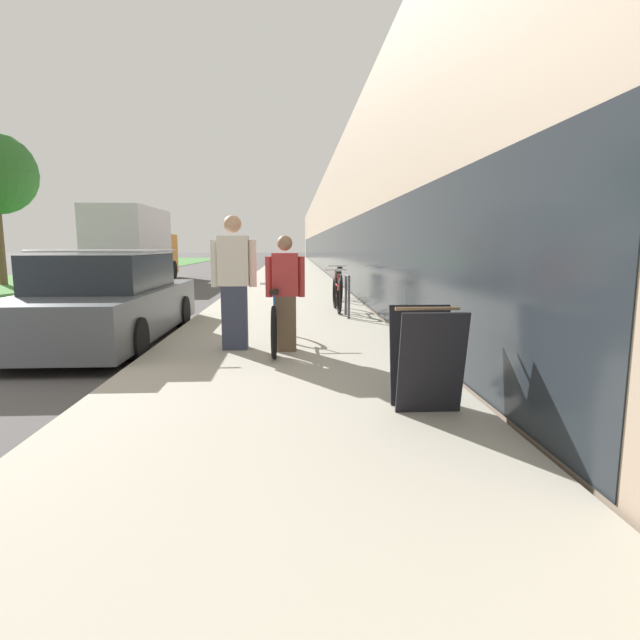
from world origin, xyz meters
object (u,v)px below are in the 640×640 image
object	(u,v)px
person_bystander	(234,283)
parked_sedan_curbside	(107,302)
tandem_bicycle	(276,321)
sandwich_board_sign	(426,358)
cruiser_bike_nearest	(337,294)
moving_truck	(134,246)
bike_rack_hoop	(347,291)
cruiser_bike_middle	(339,285)
person_rider	(285,293)

from	to	relation	value
person_bystander	parked_sedan_curbside	world-z (taller)	person_bystander
tandem_bicycle	sandwich_board_sign	distance (m)	3.13
parked_sedan_curbside	cruiser_bike_nearest	bearing A→B (deg)	33.20
tandem_bicycle	moving_truck	bearing A→B (deg)	113.46
person_bystander	sandwich_board_sign	xyz separation A→B (m)	(1.95, -2.68, -0.46)
person_bystander	cruiser_bike_nearest	bearing A→B (deg)	65.87
tandem_bicycle	bike_rack_hoop	size ratio (longest dim) A/B	2.71
cruiser_bike_nearest	sandwich_board_sign	size ratio (longest dim) A/B	1.92
tandem_bicycle	moving_truck	xyz separation A→B (m)	(-6.55, 15.09, 1.06)
sandwich_board_sign	bike_rack_hoop	bearing A→B (deg)	90.60
tandem_bicycle	cruiser_bike_nearest	distance (m)	3.99
person_bystander	parked_sedan_curbside	bearing A→B (deg)	148.57
tandem_bicycle	parked_sedan_curbside	distance (m)	3.02
bike_rack_hoop	cruiser_bike_middle	bearing A→B (deg)	87.63
moving_truck	person_rider	bearing A→B (deg)	-66.49
person_rider	cruiser_bike_nearest	size ratio (longest dim) A/B	0.90
person_rider	cruiser_bike_nearest	xyz separation A→B (m)	(1.06, 4.09, -0.40)
person_bystander	moving_truck	size ratio (longest dim) A/B	0.28
tandem_bicycle	moving_truck	world-z (taller)	moving_truck
tandem_bicycle	sandwich_board_sign	bearing A→B (deg)	-63.67
cruiser_bike_nearest	moving_truck	xyz separation A→B (m)	(-7.75, 11.28, 1.05)
person_rider	bike_rack_hoop	bearing A→B (deg)	69.52
cruiser_bike_middle	moving_truck	distance (m)	11.99
moving_truck	sandwich_board_sign	bearing A→B (deg)	-66.09
cruiser_bike_middle	sandwich_board_sign	size ratio (longest dim) A/B	1.88
person_bystander	tandem_bicycle	bearing A→B (deg)	12.95
person_bystander	sandwich_board_sign	world-z (taller)	person_bystander
bike_rack_hoop	cruiser_bike_nearest	size ratio (longest dim) A/B	0.49
cruiser_bike_nearest	parked_sedan_curbside	world-z (taller)	parked_sedan_curbside
person_rider	cruiser_bike_middle	bearing A→B (deg)	78.48
person_rider	cruiser_bike_middle	world-z (taller)	person_rider
cruiser_bike_middle	moving_truck	world-z (taller)	moving_truck
cruiser_bike_middle	parked_sedan_curbside	distance (m)	6.56
cruiser_bike_middle	moving_truck	size ratio (longest dim) A/B	0.26
person_rider	cruiser_bike_middle	distance (m)	6.66
cruiser_bike_nearest	parked_sedan_curbside	distance (m)	4.74
person_rider	bike_rack_hoop	distance (m)	3.41
tandem_bicycle	moving_truck	distance (m)	16.48
cruiser_bike_nearest	tandem_bicycle	bearing A→B (deg)	-107.54
moving_truck	parked_sedan_curbside	bearing A→B (deg)	-74.72
tandem_bicycle	cruiser_bike_middle	bearing A→B (deg)	76.76
moving_truck	tandem_bicycle	bearing A→B (deg)	-66.54
person_bystander	sandwich_board_sign	size ratio (longest dim) A/B	2.02
sandwich_board_sign	tandem_bicycle	bearing A→B (deg)	116.33
cruiser_bike_middle	cruiser_bike_nearest	bearing A→B (deg)	-96.18
person_bystander	sandwich_board_sign	bearing A→B (deg)	-53.96
bike_rack_hoop	sandwich_board_sign	bearing A→B (deg)	-89.40
person_rider	sandwich_board_sign	distance (m)	2.84
bike_rack_hoop	cruiser_bike_nearest	distance (m)	0.92
person_rider	bike_rack_hoop	xyz separation A→B (m)	(1.19, 3.18, -0.27)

